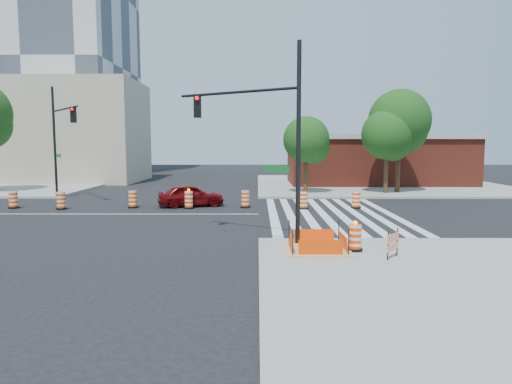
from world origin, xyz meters
TOP-DOWN VIEW (x-y plane):
  - ground at (0.00, 0.00)m, footprint 120.00×120.00m
  - sidewalk_ne at (18.00, 18.00)m, footprint 22.00×22.00m
  - crosswalk_east at (10.95, 0.00)m, footprint 6.75×13.50m
  - lane_centerline at (0.00, 0.00)m, footprint 14.00×0.12m
  - excavation_pit at (9.00, -9.00)m, footprint 2.20×2.20m
  - brick_storefront at (18.00, 18.00)m, footprint 16.50×8.50m
  - beige_midrise at (-12.00, 22.00)m, footprint 14.00×10.00m
  - red_coupe at (2.91, 3.10)m, footprint 4.26×2.65m
  - signal_pole_se at (7.13, -7.31)m, footprint 4.68×3.01m
  - signal_pole_nw at (-6.24, 6.25)m, footprint 3.57×4.63m
  - pit_drum at (10.27, -9.12)m, footprint 0.53×0.53m
  - barricade at (11.26, -10.13)m, footprint 0.54×0.64m
  - tree_north_c at (10.60, 9.51)m, footprint 3.49×3.42m
  - tree_north_d at (16.56, 9.53)m, footprint 3.74×3.74m
  - tree_north_e at (17.68, 10.33)m, footprint 4.63×4.63m
  - median_drum_1 at (-7.43, 2.21)m, footprint 0.60×0.60m
  - median_drum_2 at (-4.43, 1.78)m, footprint 0.60×0.60m
  - median_drum_3 at (-0.46, 2.46)m, footprint 0.60×0.60m
  - median_drum_4 at (2.92, 2.12)m, footprint 0.60×0.60m
  - median_drum_5 at (6.23, 2.54)m, footprint 0.60×0.60m
  - median_drum_6 at (9.62, 1.91)m, footprint 0.60×0.60m
  - median_drum_7 at (12.77, 2.29)m, footprint 0.60×0.60m

SIDE VIEW (x-z plane):
  - ground at x=0.00m, z-range 0.00..0.00m
  - lane_centerline at x=0.00m, z-range 0.00..0.01m
  - crosswalk_east at x=10.95m, z-range 0.00..0.01m
  - sidewalk_ne at x=18.00m, z-range 0.00..0.15m
  - excavation_pit at x=9.00m, z-range -0.23..0.67m
  - median_drum_1 at x=-7.43m, z-range -0.03..0.99m
  - median_drum_2 at x=-4.43m, z-range -0.03..0.99m
  - median_drum_3 at x=-0.46m, z-range -0.03..0.99m
  - median_drum_5 at x=6.23m, z-range -0.03..0.99m
  - median_drum_6 at x=9.62m, z-range -0.03..0.99m
  - median_drum_7 at x=12.77m, z-range -0.03..0.99m
  - median_drum_4 at x=2.92m, z-range -0.10..1.08m
  - pit_drum at x=10.27m, z-range 0.06..1.10m
  - barricade at x=11.26m, z-range 0.20..1.14m
  - red_coupe at x=2.91m, z-range 0.00..1.35m
  - brick_storefront at x=18.00m, z-range 0.02..4.62m
  - tree_north_c at x=10.60m, z-range 0.99..6.81m
  - tree_north_d at x=16.56m, z-range 1.09..7.44m
  - signal_pole_se at x=7.13m, z-range 0.83..8.04m
  - signal_pole_nw at x=-6.24m, z-range 0.86..8.43m
  - beige_midrise at x=-12.00m, z-range 0.00..10.00m
  - tree_north_e at x=17.68m, z-range 1.35..9.23m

